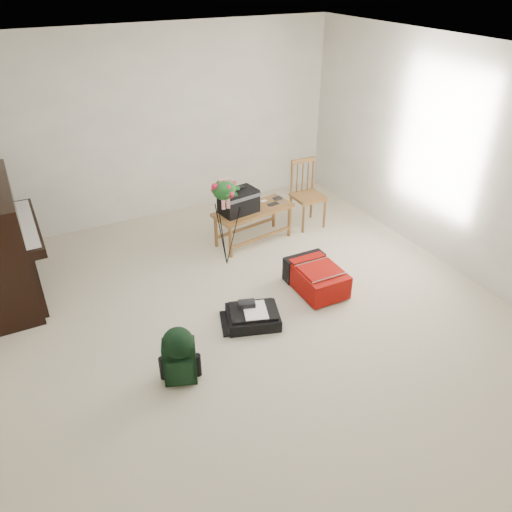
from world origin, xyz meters
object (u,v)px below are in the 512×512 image
red_suitcase (314,275)px  green_backpack (179,353)px  dining_chair (307,194)px  flower_stand (225,223)px  bench (243,203)px  black_duffel (253,316)px

red_suitcase → green_backpack: size_ratio=1.25×
dining_chair → flower_stand: (-1.39, -0.45, 0.11)m
bench → green_backpack: bench is taller
dining_chair → flower_stand: 1.47m
red_suitcase → green_backpack: bearing=-158.8°
flower_stand → green_backpack: bearing=-112.5°
black_duffel → green_backpack: (-0.91, -0.42, 0.22)m
dining_chair → red_suitcase: bearing=-118.4°
black_duffel → green_backpack: bearing=-137.1°
bench → flower_stand: size_ratio=0.96×
flower_stand → black_duffel: bearing=-87.9°
flower_stand → dining_chair: bearing=31.5°
red_suitcase → dining_chair: bearing=61.7°
black_duffel → flower_stand: flower_stand is taller
flower_stand → bench: bearing=56.4°
red_suitcase → black_duffel: bearing=-163.7°
bench → green_backpack: (-1.54, -1.93, -0.25)m
green_backpack → flower_stand: (1.14, 1.56, 0.24)m
bench → black_duffel: (-0.63, -1.51, -0.48)m
green_backpack → flower_stand: flower_stand is taller
dining_chair → red_suitcase: (-0.74, -1.34, -0.28)m
dining_chair → bench: bearing=-174.9°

